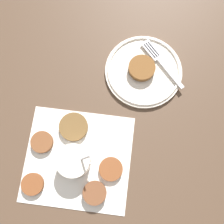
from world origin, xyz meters
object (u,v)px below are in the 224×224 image
Objects in this scene: fritter_on_plate at (142,68)px; fork at (159,59)px; sauce_bowl at (74,161)px; serving_plate at (144,71)px.

fork is at bearing 39.85° from fritter_on_plate.
sauce_bowl is 0.34m from serving_plate.
serving_plate is 0.02m from fritter_on_plate.
fritter_on_plate is (0.15, 0.30, -0.00)m from sauce_bowl.
sauce_bowl is at bearing -116.15° from fritter_on_plate.
serving_plate is at bearing -134.57° from fork.
sauce_bowl is 1.39× the size of fritter_on_plate.
fritter_on_plate reaches higher than serving_plate.
fork is at bearing 45.43° from serving_plate.
sauce_bowl is 0.75× the size of fork.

